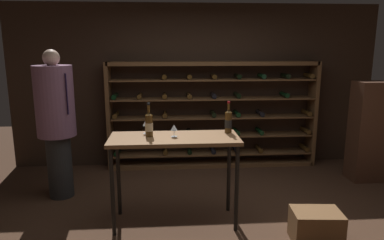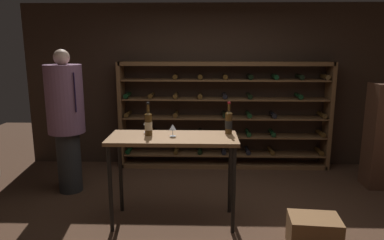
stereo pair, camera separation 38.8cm
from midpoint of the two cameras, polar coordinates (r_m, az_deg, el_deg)
name	(u,v)px [view 1 (the left image)]	position (r m, az deg, el deg)	size (l,w,h in m)	color
ground_plane	(211,224)	(4.08, 0.34, -16.51)	(10.32, 10.32, 0.00)	#472D1E
back_wall	(196,86)	(5.78, -1.35, 5.55)	(5.93, 0.10, 2.60)	#332319
wine_rack	(214,115)	(5.66, 1.56, 0.76)	(3.36, 0.32, 1.71)	brown
tasting_table	(174,147)	(3.81, -5.81, -4.42)	(1.39, 0.57, 0.99)	brown
person_guest_plum_blouse	(56,118)	(4.82, -23.39, 0.25)	(0.48, 0.48, 1.90)	#252525
wine_crate	(316,226)	(3.83, 16.66, -16.29)	(0.48, 0.34, 0.33)	brown
display_cabinet	(367,132)	(5.60, 24.85, -1.74)	(0.44, 0.36, 1.45)	#4C2D1E
wine_bottle_green_slim	(149,124)	(3.80, -9.91, -0.75)	(0.08, 0.08, 0.36)	#4C3314
wine_bottle_gold_foil	(228,121)	(3.91, 3.10, -0.26)	(0.08, 0.08, 0.36)	#4C3314
wine_glass_stemmed_center	(146,124)	(3.93, -10.32, -0.63)	(0.07, 0.07, 0.15)	silver
wine_glass_stemmed_right	(174,128)	(3.76, -5.90, -1.37)	(0.07, 0.07, 0.13)	silver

